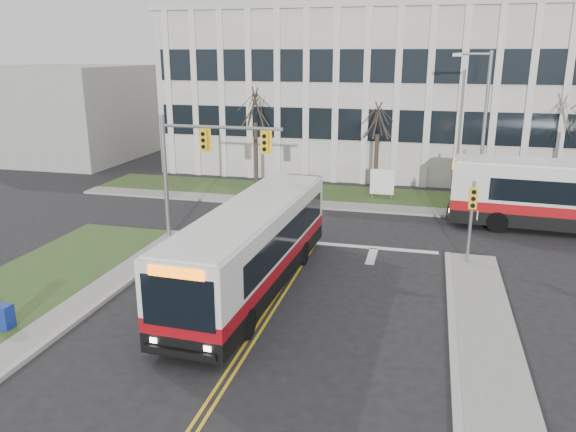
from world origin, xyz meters
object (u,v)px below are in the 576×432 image
Objects in this scene: streetlight at (481,123)px; newspaper_box_blue at (5,318)px; directory_sign at (382,182)px; bus_main at (252,249)px.

streetlight is 9.68× the size of newspaper_box_blue.
newspaper_box_blue is at bearing -117.27° from directory_sign.
newspaper_box_blue is (-7.00, -5.49, -1.18)m from bus_main.
bus_main reaches higher than newspaper_box_blue.
streetlight is at bearing 53.28° from newspaper_box_blue.
directory_sign is 23.43m from newspaper_box_blue.
directory_sign is at bearing 78.76° from bus_main.
directory_sign is 0.16× the size of bus_main.
bus_main is at bearing -123.44° from streetlight.
directory_sign is 15.78m from bus_main.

